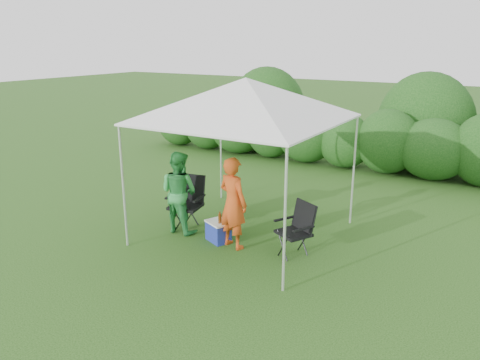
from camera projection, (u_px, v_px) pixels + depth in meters
The scene contains 9 objects.
ground at pixel (231, 243), 8.23m from camera, with size 70.00×70.00×0.00m, color #2F5B1C.
hedge at pixel (345, 139), 12.93m from camera, with size 13.09×1.53×1.80m.
canopy at pixel (246, 99), 7.94m from camera, with size 3.10×3.10×2.83m.
chair_right at pixel (298, 226), 7.66m from camera, with size 0.69×0.67×0.90m.
chair_left at pixel (188, 198), 8.81m from camera, with size 0.70×0.65×1.00m.
man at pixel (233, 203), 7.88m from camera, with size 0.58×0.38×1.59m, color #D24917.
woman at pixel (179, 192), 8.56m from camera, with size 0.74×0.58×1.52m, color green.
cooler at pixel (218, 231), 8.27m from camera, with size 0.53×0.47×0.37m.
bottle at pixel (220, 217), 8.13m from camera, with size 0.06×0.06×0.22m, color #592D0C.
Camera 1 is at (4.03, -6.42, 3.42)m, focal length 35.00 mm.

